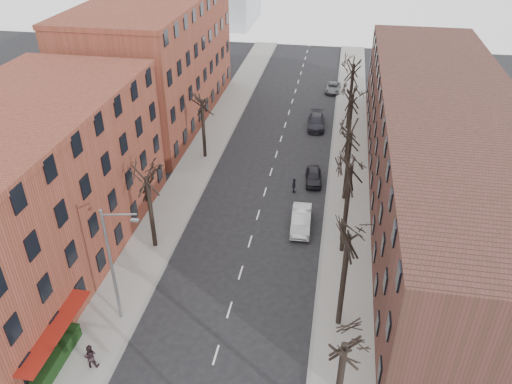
% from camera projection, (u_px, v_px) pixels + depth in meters
% --- Properties ---
extents(sidewalk_left, '(4.00, 90.00, 0.15)m').
position_uv_depth(sidewalk_left, '(204.00, 152.00, 55.53)').
color(sidewalk_left, gray).
rests_on(sidewalk_left, ground).
extents(sidewalk_right, '(4.00, 90.00, 0.15)m').
position_uv_depth(sidewalk_right, '(349.00, 164.00, 53.19)').
color(sidewalk_right, gray).
rests_on(sidewalk_right, ground).
extents(building_left_near, '(12.00, 26.00, 12.00)m').
position_uv_depth(building_left_near, '(25.00, 195.00, 36.85)').
color(building_left_near, brown).
rests_on(building_left_near, ground).
extents(building_left_far, '(12.00, 28.00, 14.00)m').
position_uv_depth(building_left_far, '(156.00, 63.00, 60.56)').
color(building_left_far, brown).
rests_on(building_left_far, ground).
extents(building_right, '(12.00, 50.00, 10.00)m').
position_uv_depth(building_right, '(443.00, 150.00, 45.24)').
color(building_right, '#4C2823').
rests_on(building_right, ground).
extents(awning_left, '(1.20, 7.00, 0.15)m').
position_uv_depth(awning_left, '(64.00, 359.00, 31.54)').
color(awning_left, maroon).
rests_on(awning_left, ground).
extents(hedge, '(0.80, 6.00, 1.00)m').
position_uv_depth(hedge, '(52.00, 365.00, 30.37)').
color(hedge, black).
rests_on(hedge, sidewalk_left).
extents(tree_right_b, '(5.20, 5.20, 10.80)m').
position_uv_depth(tree_right_b, '(338.00, 324.00, 34.07)').
color(tree_right_b, black).
rests_on(tree_right_b, ground).
extents(tree_right_c, '(5.20, 5.20, 11.60)m').
position_uv_depth(tree_right_c, '(341.00, 251.00, 40.75)').
color(tree_right_c, black).
rests_on(tree_right_c, ground).
extents(tree_right_d, '(5.20, 5.20, 10.00)m').
position_uv_depth(tree_right_d, '(344.00, 199.00, 47.44)').
color(tree_right_d, black).
rests_on(tree_right_d, ground).
extents(tree_right_e, '(5.20, 5.20, 10.80)m').
position_uv_depth(tree_right_e, '(346.00, 160.00, 54.13)').
color(tree_right_e, black).
rests_on(tree_right_e, ground).
extents(tree_right_f, '(5.20, 5.20, 11.60)m').
position_uv_depth(tree_right_f, '(347.00, 129.00, 60.82)').
color(tree_right_f, black).
rests_on(tree_right_f, ground).
extents(tree_left_a, '(5.20, 5.20, 9.50)m').
position_uv_depth(tree_left_a, '(156.00, 246.00, 41.30)').
color(tree_left_a, black).
rests_on(tree_left_a, ground).
extents(tree_left_b, '(5.20, 5.20, 9.50)m').
position_uv_depth(tree_left_b, '(205.00, 157.00, 54.68)').
color(tree_left_b, black).
rests_on(tree_left_b, ground).
extents(streetlight, '(2.45, 0.22, 9.03)m').
position_uv_depth(streetlight, '(113.00, 262.00, 31.88)').
color(streetlight, slate).
rests_on(streetlight, ground).
extents(silver_sedan, '(1.83, 4.77, 1.55)m').
position_uv_depth(silver_sedan, '(301.00, 220.00, 43.18)').
color(silver_sedan, '#B7BBBF').
rests_on(silver_sedan, ground).
extents(parked_car_near, '(1.92, 4.03, 1.33)m').
position_uv_depth(parked_car_near, '(314.00, 176.00, 49.78)').
color(parked_car_near, black).
rests_on(parked_car_near, ground).
extents(parked_car_mid, '(2.27, 5.09, 1.45)m').
position_uv_depth(parked_car_mid, '(316.00, 122.00, 60.94)').
color(parked_car_mid, '#21212A').
rests_on(parked_car_mid, ground).
extents(parked_car_far, '(2.16, 4.35, 1.18)m').
position_uv_depth(parked_car_far, '(333.00, 88.00, 71.46)').
color(parked_car_far, slate).
rests_on(parked_car_far, ground).
extents(pedestrian_b, '(0.96, 0.82, 1.74)m').
position_uv_depth(pedestrian_b, '(90.00, 356.00, 30.50)').
color(pedestrian_b, black).
rests_on(pedestrian_b, sidewalk_left).
extents(pedestrian_crossing, '(0.53, 0.95, 1.53)m').
position_uv_depth(pedestrian_crossing, '(294.00, 186.00, 48.10)').
color(pedestrian_crossing, black).
rests_on(pedestrian_crossing, ground).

